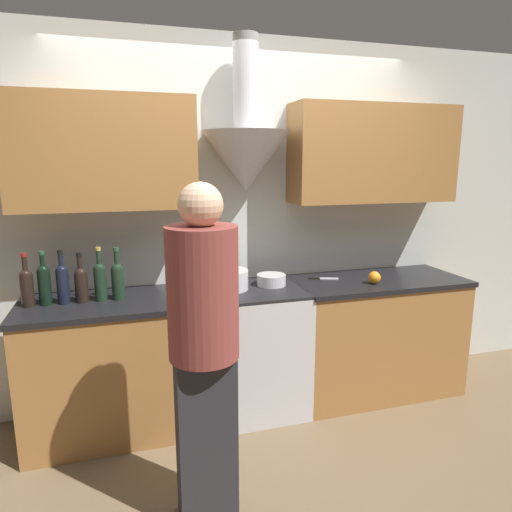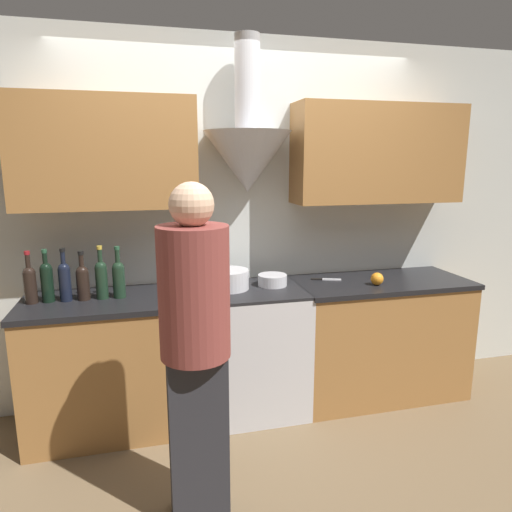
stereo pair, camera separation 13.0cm
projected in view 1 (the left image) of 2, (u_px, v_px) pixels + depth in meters
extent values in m
plane|color=brown|center=(267.00, 435.00, 2.97)|extent=(12.00, 12.00, 0.00)
cube|color=silver|center=(239.00, 223.00, 3.35)|extent=(8.40, 0.06, 2.60)
cone|color=silver|center=(246.00, 162.00, 3.08)|extent=(0.59, 0.59, 0.40)
cylinder|color=silver|center=(246.00, 83.00, 2.97)|extent=(0.17, 0.17, 0.60)
cube|color=#9E6B38|center=(104.00, 153.00, 2.82)|extent=(1.13, 0.32, 0.70)
cube|color=#9E6B38|center=(373.00, 154.00, 3.35)|extent=(1.25, 0.32, 0.70)
cube|color=#9E6B38|center=(117.00, 368.00, 2.97)|extent=(1.13, 0.60, 0.86)
cube|color=black|center=(113.00, 303.00, 2.87)|extent=(1.15, 0.62, 0.03)
cube|color=#9E6B38|center=(374.00, 337.00, 3.49)|extent=(1.25, 0.60, 0.86)
cube|color=black|center=(377.00, 281.00, 3.40)|extent=(1.28, 0.62, 0.03)
cube|color=silver|center=(252.00, 351.00, 3.22)|extent=(0.70, 0.60, 0.87)
cube|color=black|center=(265.00, 374.00, 2.95)|extent=(0.49, 0.01, 0.39)
cube|color=black|center=(252.00, 290.00, 3.13)|extent=(0.70, 0.60, 0.02)
cube|color=silver|center=(242.00, 288.00, 3.39)|extent=(0.70, 0.06, 0.10)
cylinder|color=black|center=(27.00, 291.00, 2.73)|extent=(0.08, 0.08, 0.19)
sphere|color=black|center=(26.00, 275.00, 2.71)|extent=(0.07, 0.07, 0.07)
cylinder|color=black|center=(25.00, 265.00, 2.70)|extent=(0.03, 0.03, 0.10)
cylinder|color=maroon|center=(24.00, 255.00, 2.69)|extent=(0.03, 0.03, 0.02)
cylinder|color=black|center=(45.00, 288.00, 2.76)|extent=(0.08, 0.08, 0.21)
sphere|color=black|center=(43.00, 271.00, 2.74)|extent=(0.07, 0.07, 0.07)
cylinder|color=black|center=(42.00, 261.00, 2.73)|extent=(0.03, 0.03, 0.08)
cylinder|color=#234C33|center=(41.00, 253.00, 2.72)|extent=(0.03, 0.03, 0.02)
cylinder|color=black|center=(63.00, 287.00, 2.79)|extent=(0.07, 0.07, 0.21)
sphere|color=black|center=(62.00, 271.00, 2.77)|extent=(0.07, 0.07, 0.07)
cylinder|color=black|center=(61.00, 261.00, 2.75)|extent=(0.03, 0.03, 0.09)
cylinder|color=black|center=(60.00, 252.00, 2.74)|extent=(0.03, 0.03, 0.02)
cylinder|color=black|center=(82.00, 288.00, 2.82)|extent=(0.08, 0.08, 0.18)
sphere|color=black|center=(80.00, 274.00, 2.80)|extent=(0.08, 0.08, 0.08)
cylinder|color=black|center=(80.00, 264.00, 2.79)|extent=(0.03, 0.03, 0.09)
cylinder|color=black|center=(79.00, 255.00, 2.77)|extent=(0.03, 0.03, 0.02)
cylinder|color=black|center=(101.00, 285.00, 2.85)|extent=(0.08, 0.08, 0.21)
sphere|color=black|center=(99.00, 269.00, 2.82)|extent=(0.07, 0.07, 0.07)
cylinder|color=black|center=(99.00, 258.00, 2.81)|extent=(0.03, 0.03, 0.10)
cylinder|color=gold|center=(98.00, 249.00, 2.80)|extent=(0.03, 0.03, 0.02)
cylinder|color=black|center=(118.00, 284.00, 2.87)|extent=(0.08, 0.08, 0.20)
sphere|color=black|center=(117.00, 269.00, 2.85)|extent=(0.08, 0.08, 0.08)
cylinder|color=black|center=(116.00, 259.00, 2.84)|extent=(0.03, 0.03, 0.10)
cylinder|color=#234C33|center=(116.00, 249.00, 2.83)|extent=(0.03, 0.03, 0.02)
cylinder|color=silver|center=(228.00, 280.00, 3.10)|extent=(0.27, 0.27, 0.13)
cylinder|color=silver|center=(271.00, 280.00, 3.21)|extent=(0.20, 0.20, 0.08)
sphere|color=orange|center=(374.00, 278.00, 3.25)|extent=(0.09, 0.09, 0.09)
cube|color=silver|center=(329.00, 279.00, 3.38)|extent=(0.14, 0.08, 0.01)
cube|color=black|center=(314.00, 278.00, 3.38)|extent=(0.09, 0.05, 0.01)
cube|color=#28282D|center=(206.00, 438.00, 2.23)|extent=(0.28, 0.18, 0.85)
cylinder|color=brown|center=(203.00, 293.00, 2.08)|extent=(0.33, 0.33, 0.62)
sphere|color=#E0B28E|center=(200.00, 205.00, 1.99)|extent=(0.20, 0.20, 0.20)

